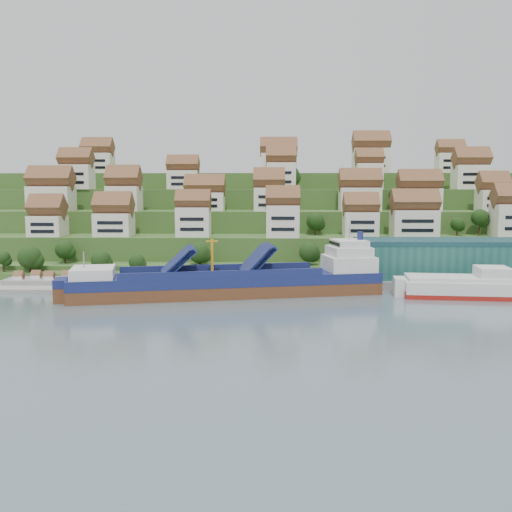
{
  "coord_description": "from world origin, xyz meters",
  "views": [
    {
      "loc": [
        -1.09,
        -133.48,
        26.15
      ],
      "look_at": [
        -4.88,
        14.0,
        8.0
      ],
      "focal_mm": 40.0,
      "sensor_mm": 36.0,
      "label": 1
    }
  ],
  "objects": [
    {
      "name": "hillside_trees",
      "position": [
        -9.67,
        42.75,
        15.74
      ],
      "size": [
        141.91,
        62.68,
        30.16
      ],
      "color": "#1D3C14",
      "rests_on": "ground"
    },
    {
      "name": "flagpole",
      "position": [
        18.11,
        10.0,
        6.88
      ],
      "size": [
        1.28,
        0.16,
        8.0
      ],
      "color": "gray",
      "rests_on": "quay"
    },
    {
      "name": "ground",
      "position": [
        0.0,
        0.0,
        0.0
      ],
      "size": [
        300.0,
        300.0,
        0.0
      ],
      "primitive_type": "plane",
      "color": "slate",
      "rests_on": "ground"
    },
    {
      "name": "warehouse",
      "position": [
        52.0,
        17.0,
        7.2
      ],
      "size": [
        60.0,
        15.0,
        10.0
      ],
      "primitive_type": "cube",
      "color": "#20574F",
      "rests_on": "quay"
    },
    {
      "name": "hillside",
      "position": [
        0.0,
        103.55,
        10.66
      ],
      "size": [
        260.0,
        128.0,
        31.0
      ],
      "color": "#2D4C1E",
      "rests_on": "ground"
    },
    {
      "name": "pebble_beach",
      "position": [
        -58.0,
        12.0,
        0.5
      ],
      "size": [
        45.0,
        20.0,
        1.0
      ],
      "primitive_type": "cube",
      "color": "gray",
      "rests_on": "ground"
    },
    {
      "name": "quay",
      "position": [
        20.0,
        15.0,
        1.1
      ],
      "size": [
        180.0,
        14.0,
        2.2
      ],
      "primitive_type": "cube",
      "color": "gray",
      "rests_on": "ground"
    },
    {
      "name": "cargo_ship",
      "position": [
        -9.22,
        1.27,
        3.14
      ],
      "size": [
        74.49,
        26.46,
        16.29
      ],
      "rotation": [
        0.0,
        0.0,
        0.21
      ],
      "color": "brown",
      "rests_on": "ground"
    },
    {
      "name": "hillside_village",
      "position": [
        3.6,
        59.44,
        23.85
      ],
      "size": [
        159.01,
        64.13,
        29.35
      ],
      "color": "silver",
      "rests_on": "ground"
    },
    {
      "name": "second_ship",
      "position": [
        44.99,
        0.9,
        2.38
      ],
      "size": [
        28.01,
        12.43,
        7.9
      ],
      "rotation": [
        0.0,
        0.0,
        -0.09
      ],
      "color": "maroon",
      "rests_on": "ground"
    },
    {
      "name": "beach_huts",
      "position": [
        -60.0,
        10.75,
        2.1
      ],
      "size": [
        14.4,
        3.7,
        2.2
      ],
      "color": "white",
      "rests_on": "pebble_beach"
    }
  ]
}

